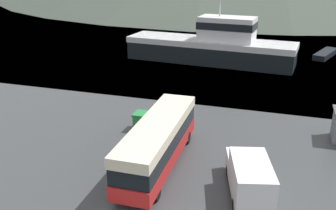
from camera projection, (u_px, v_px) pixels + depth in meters
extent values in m
cube|color=red|center=(158.00, 153.00, 24.65)|extent=(2.66, 10.71, 0.95)
cube|color=black|center=(158.00, 139.00, 24.28)|extent=(2.61, 10.49, 1.08)
cube|color=beige|center=(158.00, 127.00, 23.97)|extent=(2.66, 10.71, 0.68)
cube|color=black|center=(179.00, 112.00, 29.15)|extent=(2.16, 0.10, 1.46)
cylinder|color=black|center=(160.00, 134.00, 28.44)|extent=(0.32, 0.91, 0.90)
cylinder|color=black|center=(187.00, 137.00, 27.88)|extent=(0.32, 0.91, 0.90)
cylinder|color=black|center=(121.00, 187.00, 21.76)|extent=(0.32, 0.91, 0.90)
cylinder|color=black|center=(156.00, 193.00, 21.19)|extent=(0.32, 0.91, 0.90)
cube|color=silver|center=(251.00, 180.00, 20.74)|extent=(3.02, 4.40, 2.05)
cube|color=silver|center=(243.00, 162.00, 23.58)|extent=(2.44, 2.19, 1.12)
cube|color=black|center=(246.00, 155.00, 22.47)|extent=(1.72, 0.50, 0.72)
cylinder|color=black|center=(228.00, 171.00, 23.61)|extent=(0.39, 0.73, 0.70)
cylinder|color=black|center=(258.00, 172.00, 23.52)|extent=(0.39, 0.73, 0.70)
cylinder|color=black|center=(235.00, 205.00, 20.30)|extent=(0.39, 0.73, 0.70)
cylinder|color=black|center=(269.00, 206.00, 20.21)|extent=(0.39, 0.73, 0.70)
cube|color=black|center=(210.00, 51.00, 50.31)|extent=(22.56, 7.26, 3.07)
cube|color=silver|center=(210.00, 42.00, 49.90)|extent=(22.79, 7.33, 0.77)
cube|color=silver|center=(227.00, 29.00, 48.42)|extent=(7.40, 4.33, 3.06)
cube|color=black|center=(227.00, 25.00, 48.25)|extent=(7.55, 4.45, 0.92)
cube|color=green|center=(142.00, 122.00, 30.15)|extent=(1.06, 1.23, 1.27)
cube|color=#227D3C|center=(141.00, 114.00, 29.89)|extent=(1.16, 1.36, 0.14)
cube|color=black|center=(325.00, 54.00, 53.53)|extent=(3.85, 7.08, 0.77)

